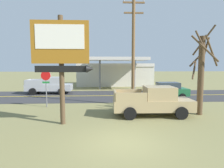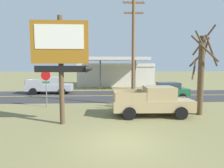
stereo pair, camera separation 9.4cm
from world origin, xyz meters
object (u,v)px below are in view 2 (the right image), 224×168
utility_pole (133,49)px  gas_station (115,73)px  bare_tree (201,72)px  motel_sign (61,52)px  pickup_silver_on_road (50,86)px  stop_sign (46,82)px  car_green_near_lane (167,90)px  pickup_tan_parked_on_lawn (153,101)px

utility_pole → gas_station: size_ratio=0.74×
utility_pole → gas_station: (-0.40, 16.53, -2.75)m
utility_pole → bare_tree: utility_pole is taller
motel_sign → pickup_silver_on_road: 13.16m
pickup_silver_on_road → utility_pole: bearing=-39.9°
motel_sign → stop_sign: 5.67m
car_green_near_lane → pickup_tan_parked_on_lawn: bearing=-115.7°
motel_sign → stop_sign: bearing=115.2°
motel_sign → utility_pole: size_ratio=0.69×
utility_pole → pickup_tan_parked_on_lawn: size_ratio=1.68×
pickup_silver_on_road → car_green_near_lane: bearing=-17.6°
motel_sign → pickup_tan_parked_on_lawn: motel_sign is taller
motel_sign → bare_tree: 9.14m
gas_station → car_green_near_lane: 14.04m
pickup_tan_parked_on_lawn → car_green_near_lane: 7.20m
stop_sign → gas_station: bearing=68.4°
bare_tree → car_green_near_lane: (-0.14, 6.39, -2.12)m
stop_sign → bare_tree: 11.57m
motel_sign → utility_pole: bearing=45.9°
pickup_tan_parked_on_lawn → car_green_near_lane: bearing=64.3°
utility_pole → motel_sign: bearing=-134.1°
gas_station → pickup_tan_parked_on_lawn: 19.85m
car_green_near_lane → pickup_silver_on_road: bearing=162.4°
motel_sign → stop_sign: (-2.25, 4.77, -2.09)m
pickup_tan_parked_on_lawn → pickup_silver_on_road: (-9.50, 10.49, 0.00)m
bare_tree → pickup_tan_parked_on_lawn: bearing=-178.3°
pickup_tan_parked_on_lawn → pickup_silver_on_road: bearing=132.2°
stop_sign → bare_tree: bare_tree is taller
stop_sign → car_green_near_lane: size_ratio=0.70×
pickup_tan_parked_on_lawn → car_green_near_lane: pickup_tan_parked_on_lawn is taller
pickup_tan_parked_on_lawn → pickup_silver_on_road: 14.15m
motel_sign → utility_pole: (4.78, 4.94, 0.58)m
stop_sign → bare_tree: size_ratio=0.48×
bare_tree → gas_station: bare_tree is taller
bare_tree → gas_station: 20.23m
gas_station → car_green_near_lane: (4.37, -13.30, -1.11)m
pickup_tan_parked_on_lawn → bare_tree: bearing=1.7°
utility_pole → pickup_tan_parked_on_lawn: (0.85, -3.26, -3.73)m
pickup_silver_on_road → motel_sign: bearing=-72.4°
bare_tree → pickup_silver_on_road: (-12.76, 10.39, -1.99)m
stop_sign → pickup_silver_on_road: bearing=102.4°
utility_pole → gas_station: bearing=91.4°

